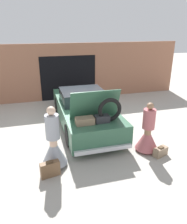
{
  "coord_description": "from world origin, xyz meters",
  "views": [
    {
      "loc": [
        -1.74,
        -7.47,
        3.55
      ],
      "look_at": [
        0.0,
        -1.28,
        1.02
      ],
      "focal_mm": 35.0,
      "sensor_mm": 36.0,
      "label": 1
    }
  ],
  "objects_px": {
    "car": "(84,110)",
    "person_right": "(148,134)",
    "suitcase_beside_left_person": "(50,169)",
    "person_left": "(54,146)",
    "suitcase_beside_right_person": "(160,152)"
  },
  "relations": [
    {
      "from": "car",
      "to": "person_right",
      "type": "height_order",
      "value": "car"
    },
    {
      "from": "car",
      "to": "suitcase_beside_left_person",
      "type": "xyz_separation_m",
      "value": [
        -1.55,
        -2.76,
        -0.41
      ]
    },
    {
      "from": "person_left",
      "to": "car",
      "type": "bearing_deg",
      "value": 153.13
    },
    {
      "from": "suitcase_beside_left_person",
      "to": "person_right",
      "type": "bearing_deg",
      "value": 9.01
    },
    {
      "from": "person_left",
      "to": "suitcase_beside_right_person",
      "type": "bearing_deg",
      "value": 87.33
    },
    {
      "from": "car",
      "to": "person_right",
      "type": "distance_m",
      "value": 2.68
    },
    {
      "from": "car",
      "to": "person_right",
      "type": "xyz_separation_m",
      "value": [
        1.39,
        -2.3,
        -0.07
      ]
    },
    {
      "from": "suitcase_beside_left_person",
      "to": "suitcase_beside_right_person",
      "type": "xyz_separation_m",
      "value": [
        3.19,
        0.08,
        -0.07
      ]
    },
    {
      "from": "suitcase_beside_left_person",
      "to": "suitcase_beside_right_person",
      "type": "distance_m",
      "value": 3.19
    },
    {
      "from": "car",
      "to": "suitcase_beside_right_person",
      "type": "distance_m",
      "value": 3.18
    },
    {
      "from": "suitcase_beside_left_person",
      "to": "suitcase_beside_right_person",
      "type": "relative_size",
      "value": 1.05
    },
    {
      "from": "car",
      "to": "suitcase_beside_left_person",
      "type": "distance_m",
      "value": 3.2
    },
    {
      "from": "suitcase_beside_left_person",
      "to": "car",
      "type": "bearing_deg",
      "value": 60.66
    },
    {
      "from": "person_left",
      "to": "suitcase_beside_right_person",
      "type": "height_order",
      "value": "person_left"
    },
    {
      "from": "person_right",
      "to": "suitcase_beside_left_person",
      "type": "relative_size",
      "value": 3.03
    }
  ]
}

